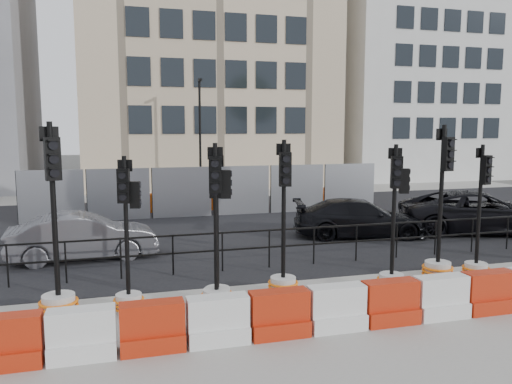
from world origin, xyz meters
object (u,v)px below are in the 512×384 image
object	(u,v)px
traffic_signal_a	(58,279)
traffic_signal_h	(477,252)
car_c	(360,218)
traffic_signal_d	(217,271)

from	to	relation	value
traffic_signal_a	traffic_signal_h	distance (m)	9.16
traffic_signal_h	car_c	size ratio (longest dim) A/B	0.69
car_c	traffic_signal_h	bearing A→B (deg)	-159.45
car_c	traffic_signal_a	bearing A→B (deg)	133.69
traffic_signal_h	car_c	world-z (taller)	traffic_signal_h
traffic_signal_h	traffic_signal_d	bearing A→B (deg)	167.06
traffic_signal_d	traffic_signal_a	bearing A→B (deg)	-174.49
traffic_signal_d	car_c	xyz separation A→B (m)	(5.71, 5.18, -0.15)
traffic_signal_a	car_c	size ratio (longest dim) A/B	0.80
traffic_signal_a	traffic_signal_d	bearing A→B (deg)	-24.77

